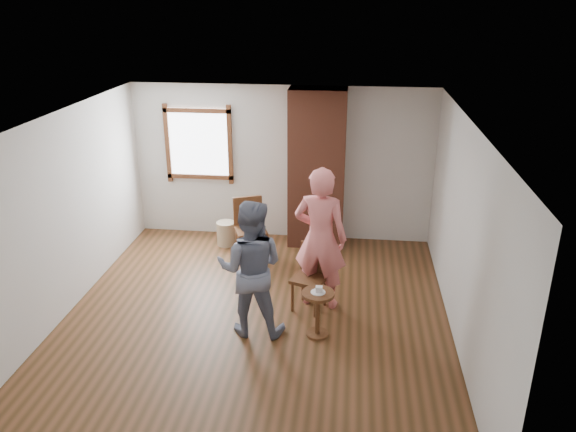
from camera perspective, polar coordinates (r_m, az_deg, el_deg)
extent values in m
plane|color=brown|center=(7.45, -3.33, -10.43)|extent=(5.50, 5.50, 0.00)
cube|color=silver|center=(9.40, -0.62, 5.33)|extent=(5.00, 0.04, 2.60)
cube|color=silver|center=(7.67, -22.27, -0.24)|extent=(0.04, 5.50, 2.60)
cube|color=silver|center=(6.87, 17.42, -2.09)|extent=(0.04, 5.50, 2.60)
cube|color=white|center=(6.45, -3.84, 9.51)|extent=(5.00, 5.50, 0.04)
cube|color=brown|center=(9.56, -9.08, 7.21)|extent=(1.14, 0.06, 1.34)
cube|color=white|center=(9.58, -9.05, 7.24)|extent=(1.00, 0.02, 1.20)
cube|color=brown|center=(9.11, 2.93, 4.76)|extent=(0.90, 0.50, 2.60)
cylinder|color=#C1AA8B|center=(9.47, -6.30, -1.76)|extent=(0.34, 0.34, 0.40)
cylinder|color=black|center=(9.22, -4.90, -3.27)|extent=(0.18, 0.18, 0.14)
cube|color=brown|center=(8.80, -3.82, -1.48)|extent=(0.60, 0.60, 0.05)
cylinder|color=brown|center=(8.71, -4.75, -3.56)|extent=(0.04, 0.04, 0.49)
cylinder|color=brown|center=(8.77, -2.35, -3.31)|extent=(0.04, 0.04, 0.49)
cylinder|color=brown|center=(9.04, -5.17, -2.58)|extent=(0.04, 0.04, 0.49)
cylinder|color=brown|center=(9.10, -2.85, -2.34)|extent=(0.04, 0.04, 0.49)
cube|color=brown|center=(8.90, -4.12, 0.49)|extent=(0.45, 0.21, 0.49)
cube|color=brown|center=(7.46, 2.16, -6.41)|extent=(0.52, 0.52, 0.05)
cylinder|color=brown|center=(7.50, 0.44, -8.17)|extent=(0.04, 0.04, 0.44)
cylinder|color=brown|center=(7.38, 2.80, -8.73)|extent=(0.04, 0.04, 0.44)
cylinder|color=brown|center=(7.76, 1.52, -7.07)|extent=(0.04, 0.04, 0.44)
cylinder|color=brown|center=(7.65, 3.80, -7.59)|extent=(0.04, 0.04, 0.44)
cube|color=brown|center=(7.52, 2.77, -4.33)|extent=(0.40, 0.17, 0.44)
cylinder|color=brown|center=(6.84, 3.07, -7.90)|extent=(0.40, 0.40, 0.04)
cylinder|color=brown|center=(6.99, 3.02, -9.97)|extent=(0.06, 0.06, 0.54)
cylinder|color=brown|center=(7.14, 2.98, -11.84)|extent=(0.28, 0.28, 0.03)
cylinder|color=white|center=(6.83, 3.07, -7.73)|extent=(0.18, 0.18, 0.01)
cube|color=white|center=(6.82, 3.16, -7.48)|extent=(0.08, 0.07, 0.06)
imported|color=#161F3C|center=(6.81, -3.80, -5.34)|extent=(0.84, 0.66, 1.74)
imported|color=#EF7877|center=(7.35, 3.31, -2.28)|extent=(0.78, 0.59, 1.94)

